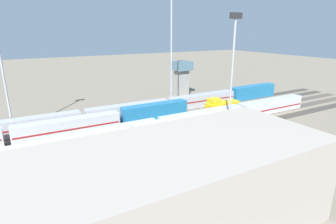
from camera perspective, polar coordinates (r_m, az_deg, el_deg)
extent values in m
plane|color=#756B5B|center=(67.59, -0.42, -2.84)|extent=(400.00, 400.00, 0.00)
cube|color=#3D3833|center=(76.02, -4.07, -0.58)|extent=(140.00, 2.80, 0.12)
cube|color=#3D3833|center=(71.74, -2.35, -1.62)|extent=(140.00, 2.80, 0.12)
cube|color=#4C443D|center=(67.57, -0.42, -2.80)|extent=(140.00, 2.80, 0.12)
cube|color=#4C443D|center=(63.51, 1.77, -4.12)|extent=(140.00, 2.80, 0.12)
cube|color=#3D3833|center=(59.59, 4.26, -5.61)|extent=(140.00, 2.80, 0.12)
cube|color=#1E6B9E|center=(98.72, 17.43, 4.12)|extent=(18.00, 3.00, 4.40)
cube|color=#A8AAB2|center=(84.60, 7.19, 2.52)|extent=(23.00, 3.00, 3.80)
cube|color=maroon|center=(84.56, 7.19, 2.61)|extent=(22.40, 3.06, 0.36)
cube|color=#A8AAB2|center=(73.26, -8.26, 0.21)|extent=(23.00, 3.00, 3.80)
cube|color=maroon|center=(73.39, -8.24, -0.13)|extent=(22.40, 3.06, 0.36)
cube|color=#A8AAB2|center=(68.91, -27.34, -2.64)|extent=(23.00, 3.00, 3.80)
cube|color=maroon|center=(68.95, -27.32, -2.74)|extent=(22.40, 3.06, 0.36)
cube|color=#1E6B9E|center=(70.84, -2.74, 0.05)|extent=(18.00, 3.00, 4.40)
cube|color=#B7BABF|center=(64.72, -20.18, -2.93)|extent=(23.00, 3.00, 3.80)
cube|color=maroon|center=(64.79, -20.16, -3.12)|extent=(22.40, 3.06, 0.36)
cube|color=#B7BABF|center=(82.98, 20.81, 1.25)|extent=(23.00, 3.00, 3.80)
cube|color=maroon|center=(83.11, 20.77, 0.90)|extent=(22.40, 3.06, 0.36)
cube|color=#B7BABF|center=(66.75, 7.21, -1.40)|extent=(23.00, 3.00, 3.80)
cube|color=maroon|center=(66.81, 7.21, -1.56)|extent=(22.40, 3.06, 0.36)
cube|color=#B7BABF|center=(56.53, -13.05, -5.15)|extent=(23.00, 3.00, 3.80)
cube|color=maroon|center=(56.72, -13.02, -5.62)|extent=(22.40, 3.06, 0.36)
cube|color=silver|center=(58.29, 3.73, -3.42)|extent=(23.00, 3.00, 5.00)
cube|color=silver|center=(50.30, -20.33, -7.91)|extent=(23.00, 3.00, 5.00)
cube|color=gold|center=(76.87, 11.36, 0.77)|extent=(10.00, 3.00, 3.60)
cube|color=gold|center=(74.35, 9.70, 2.31)|extent=(3.00, 2.70, 1.40)
cylinder|color=#9EA0A5|center=(68.22, -31.65, 8.35)|extent=(0.44, 0.44, 31.22)
cylinder|color=#9EA0A5|center=(60.23, 13.26, 6.58)|extent=(0.44, 0.44, 25.00)
cube|color=#262628|center=(59.41, 14.14, 19.10)|extent=(2.80, 0.70, 1.20)
cylinder|color=#9EA0A5|center=(78.68, 0.70, 11.55)|extent=(0.44, 0.44, 31.01)
cube|color=#9E9389|center=(30.20, -5.20, -18.21)|extent=(43.67, 15.42, 10.95)
cube|color=gray|center=(97.56, 2.86, 6.14)|extent=(4.00, 4.00, 9.33)
cube|color=slate|center=(96.61, 2.91, 9.73)|extent=(6.00, 6.00, 3.00)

